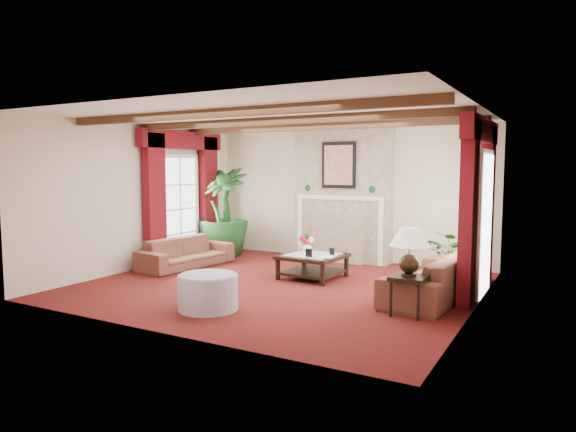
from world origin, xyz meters
The scene contains 23 objects.
floor centered at (0.00, 0.00, 0.00)m, with size 6.00×6.00×0.00m, color #4D110D.
ceiling centered at (0.00, 0.00, 2.70)m, with size 6.00×6.00×0.00m, color white.
back_wall centered at (0.00, 2.75, 1.35)m, with size 6.00×0.02×2.70m, color beige.
left_wall centered at (-3.00, 0.00, 1.35)m, with size 0.02×5.50×2.70m, color beige.
right_wall centered at (3.00, 0.00, 1.35)m, with size 0.02×5.50×2.70m, color beige.
ceiling_beams centered at (0.00, 0.00, 2.64)m, with size 6.00×3.00×0.12m, color #3D2513, non-canonical shape.
fireplace centered at (0.00, 2.55, 2.70)m, with size 2.00×0.52×2.70m, color tan, non-canonical shape.
french_door_left centered at (-2.97, 1.00, 2.13)m, with size 0.10×1.10×2.16m, color white, non-canonical shape.
french_door_right centered at (2.97, 1.00, 2.13)m, with size 0.10×1.10×2.16m, color white, non-canonical shape.
curtains_left centered at (-2.86, 1.00, 2.55)m, with size 0.20×2.40×2.55m, color #550B0F, non-canonical shape.
curtains_right centered at (2.86, 1.00, 2.55)m, with size 0.20×2.40×2.55m, color #550B0F, non-canonical shape.
sofa_left centered at (-2.33, 0.43, 0.38)m, with size 0.80×1.98×0.75m, color #360E14.
sofa_right centered at (2.34, 0.35, 0.42)m, with size 0.79×2.20×0.84m, color #360E14.
potted_palm centered at (-2.45, 1.81, 0.53)m, with size 1.18×1.96×1.06m, color black.
small_plant centered at (2.34, 1.66, 0.33)m, with size 1.11×1.13×0.66m, color black.
coffee_table centered at (0.22, 0.74, 0.20)m, with size 1.00×1.00×0.41m, color black, non-canonical shape.
side_table centered at (2.29, -0.66, 0.26)m, with size 0.44×0.44×0.52m, color black, non-canonical shape.
ottoman centered at (-0.13, -1.70, 0.23)m, with size 0.80×0.80×0.47m, color #A09DB2.
table_lamp centered at (2.29, -0.66, 0.84)m, with size 0.51×0.51×0.64m, color black, non-canonical shape.
flower_vase centered at (-0.01, 0.96, 0.50)m, with size 0.19×0.20×0.18m, color silver.
book centered at (0.47, 0.57, 0.55)m, with size 0.21×0.04×0.29m, color black.
photo_frame_a centered at (0.29, 0.46, 0.48)m, with size 0.11×0.02×0.15m, color black, non-canonical shape.
photo_frame_b centered at (0.54, 0.84, 0.47)m, with size 0.10×0.02×0.13m, color black, non-canonical shape.
Camera 1 is at (4.10, -7.08, 1.92)m, focal length 32.00 mm.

